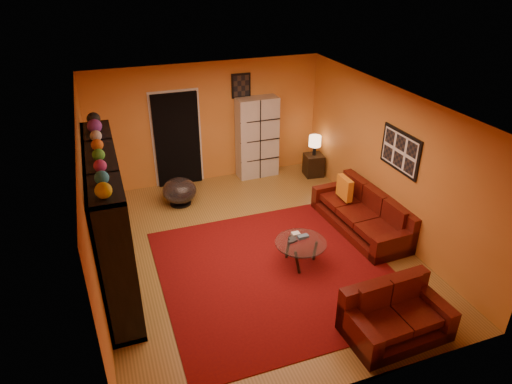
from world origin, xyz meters
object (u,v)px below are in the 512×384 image
object	(u,v)px
table_lamp	(315,142)
storage_cabinet	(257,138)
side_table	(313,165)
sofa	(365,214)
coffee_table	(301,245)
bowl_chair	(180,191)
entertainment_unit	(110,221)
loveseat	(393,314)
tv	(114,224)

from	to	relation	value
table_lamp	storage_cabinet	bearing A→B (deg)	158.99
side_table	table_lamp	size ratio (longest dim) A/B	1.11
sofa	coffee_table	bearing A→B (deg)	-161.82
coffee_table	sofa	bearing A→B (deg)	21.03
bowl_chair	entertainment_unit	bearing A→B (deg)	-124.29
loveseat	side_table	world-z (taller)	loveseat
loveseat	coffee_table	bearing A→B (deg)	14.04
storage_cabinet	side_table	distance (m)	1.44
coffee_table	table_lamp	bearing A→B (deg)	60.25
entertainment_unit	tv	size ratio (longest dim) A/B	3.13
sofa	bowl_chair	xyz separation A→B (m)	(-3.03, 2.05, 0.01)
coffee_table	side_table	world-z (taller)	side_table
tv	table_lamp	world-z (taller)	tv
entertainment_unit	tv	distance (m)	0.08
loveseat	side_table	xyz separation A→B (m)	(1.17, 4.76, -0.04)
sofa	coffee_table	size ratio (longest dim) A/B	2.62
entertainment_unit	bowl_chair	bearing A→B (deg)	55.71
loveseat	coffee_table	distance (m)	1.87
table_lamp	side_table	bearing A→B (deg)	0.00
tv	coffee_table	size ratio (longest dim) A/B	1.15
tv	sofa	size ratio (longest dim) A/B	0.44
tv	side_table	size ratio (longest dim) A/B	1.91
tv	coffee_table	distance (m)	2.91
loveseat	table_lamp	distance (m)	4.93
storage_cabinet	bowl_chair	size ratio (longest dim) A/B	2.65
storage_cabinet	bowl_chair	bearing A→B (deg)	-160.04
sofa	table_lamp	bearing A→B (deg)	84.40
storage_cabinet	bowl_chair	xyz separation A→B (m)	(-1.94, -0.78, -0.61)
storage_cabinet	bowl_chair	distance (m)	2.18
coffee_table	side_table	xyz separation A→B (m)	(1.70, 2.98, -0.13)
coffee_table	side_table	distance (m)	3.43
storage_cabinet	coffee_table	bearing A→B (deg)	-100.07
sofa	storage_cabinet	world-z (taller)	storage_cabinet
tv	coffee_table	world-z (taller)	tv
side_table	table_lamp	xyz separation A→B (m)	(-0.00, 0.00, 0.57)
entertainment_unit	table_lamp	world-z (taller)	entertainment_unit
sofa	loveseat	size ratio (longest dim) A/B	1.58
coffee_table	side_table	bearing A→B (deg)	60.25
entertainment_unit	table_lamp	bearing A→B (deg)	27.33
table_lamp	loveseat	bearing A→B (deg)	-103.77
sofa	side_table	size ratio (longest dim) A/B	4.37
storage_cabinet	side_table	world-z (taller)	storage_cabinet
entertainment_unit	sofa	bearing A→B (deg)	-0.35
sofa	coffee_table	distance (m)	1.70
coffee_table	storage_cabinet	distance (m)	3.51
side_table	sofa	bearing A→B (deg)	-92.75
tv	sofa	bearing A→B (deg)	-90.07
loveseat	side_table	size ratio (longest dim) A/B	2.77
coffee_table	table_lamp	size ratio (longest dim) A/B	1.85
tv	coffee_table	bearing A→B (deg)	-102.50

